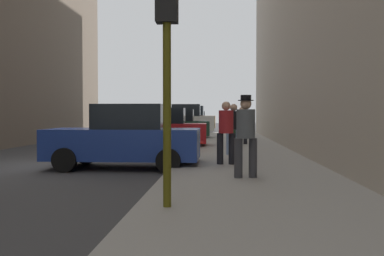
% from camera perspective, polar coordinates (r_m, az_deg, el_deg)
% --- Properties ---
extents(ground_plane, '(120.00, 120.00, 0.00)m').
position_cam_1_polar(ground_plane, '(13.37, -19.64, -4.76)').
color(ground_plane, '#38383A').
extents(sidewalk, '(4.00, 40.00, 0.15)m').
position_cam_1_polar(sidewalk, '(12.30, 7.08, -4.89)').
color(sidewalk, gray).
rests_on(sidewalk, ground_plane).
extents(parked_blue_sedan, '(4.21, 2.07, 1.79)m').
position_cam_1_polar(parked_blue_sedan, '(12.09, -8.86, -1.33)').
color(parked_blue_sedan, navy).
rests_on(parked_blue_sedan, ground_plane).
extents(parked_red_hatchback, '(4.25, 2.15, 1.79)m').
position_cam_1_polar(parked_red_hatchback, '(18.79, -4.36, -0.18)').
color(parked_red_hatchback, '#B2191E').
rests_on(parked_red_hatchback, ground_plane).
extents(parked_dark_green_sedan, '(4.24, 2.13, 1.79)m').
position_cam_1_polar(parked_dark_green_sedan, '(25.16, -2.32, 0.34)').
color(parked_dark_green_sedan, '#193828').
rests_on(parked_dark_green_sedan, ground_plane).
extents(parked_white_van, '(4.62, 2.11, 2.25)m').
position_cam_1_polar(parked_white_van, '(31.99, -1.04, 1.00)').
color(parked_white_van, silver).
rests_on(parked_white_van, ground_plane).
extents(parked_bronze_suv, '(4.63, 2.12, 2.25)m').
position_cam_1_polar(parked_bronze_suv, '(38.54, -0.24, 1.15)').
color(parked_bronze_suv, brown).
rests_on(parked_bronze_suv, ground_plane).
extents(parked_gray_coupe, '(4.26, 2.18, 1.79)m').
position_cam_1_polar(parked_gray_coupe, '(44.47, 0.28, 1.01)').
color(parked_gray_coupe, slate).
rests_on(parked_gray_coupe, ground_plane).
extents(fire_hydrant, '(0.42, 0.22, 0.70)m').
position_cam_1_polar(fire_hydrant, '(15.88, 0.70, -1.82)').
color(fire_hydrant, red).
rests_on(fire_hydrant, sidewalk).
extents(traffic_light, '(0.32, 0.32, 3.60)m').
position_cam_1_polar(traffic_light, '(6.41, -3.36, 13.01)').
color(traffic_light, '#514C0F').
rests_on(traffic_light, sidewalk).
extents(pedestrian_in_tan_coat, '(0.53, 0.49, 1.71)m').
position_cam_1_polar(pedestrian_in_tan_coat, '(19.66, 6.68, 0.65)').
color(pedestrian_in_tan_coat, black).
rests_on(pedestrian_in_tan_coat, sidewalk).
extents(pedestrian_with_beanie, '(0.52, 0.46, 1.78)m').
position_cam_1_polar(pedestrian_with_beanie, '(9.24, 7.18, -0.52)').
color(pedestrian_with_beanie, '#333338').
rests_on(pedestrian_with_beanie, sidewalk).
extents(pedestrian_in_red_jacket, '(0.51, 0.43, 1.71)m').
position_cam_1_polar(pedestrian_in_red_jacket, '(11.65, 4.56, -0.17)').
color(pedestrian_in_red_jacket, black).
rests_on(pedestrian_in_red_jacket, sidewalk).
extents(pedestrian_in_jeans, '(0.52, 0.45, 1.71)m').
position_cam_1_polar(pedestrian_in_jeans, '(14.43, 5.57, 0.22)').
color(pedestrian_in_jeans, '#728CB2').
rests_on(pedestrian_in_jeans, sidewalk).
extents(rolling_suitcase, '(0.39, 0.58, 1.04)m').
position_cam_1_polar(rolling_suitcase, '(18.91, 5.69, -1.26)').
color(rolling_suitcase, black).
rests_on(rolling_suitcase, sidewalk).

